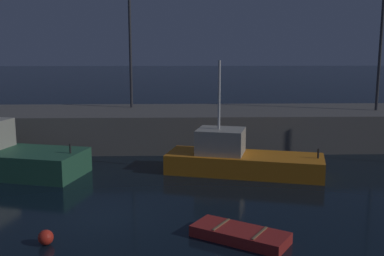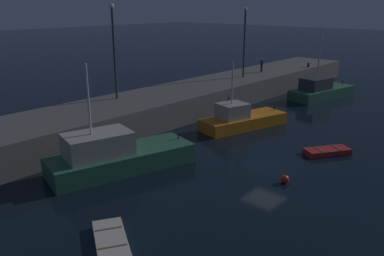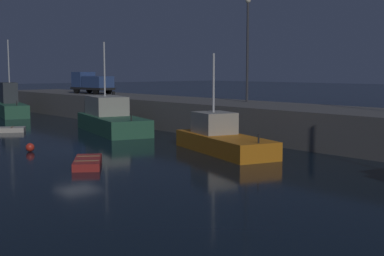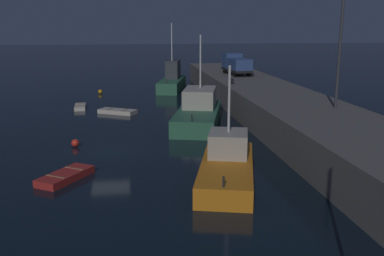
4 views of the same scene
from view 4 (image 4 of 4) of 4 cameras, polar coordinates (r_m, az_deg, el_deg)
name	(u,v)px [view 4 (image 4 of 4)]	position (r m, az deg, el deg)	size (l,w,h in m)	color
ground_plane	(109,152)	(29.65, -10.53, -3.01)	(320.00, 320.00, 0.00)	black
pier_quay	(315,127)	(31.97, 15.49, 0.14)	(75.38, 7.00, 2.41)	#5B5956
fishing_trawler_red	(198,112)	(36.95, 0.83, 2.11)	(10.22, 5.62, 7.28)	#2D6647
fishing_boat_white	(172,80)	(56.96, -2.55, 6.14)	(9.67, 4.65, 8.27)	#2D6647
fishing_boat_orange	(227,165)	(24.01, 4.53, -4.70)	(8.64, 4.74, 6.00)	orange
dinghy_orange_near	(65,176)	(24.93, -15.92, -5.95)	(3.55, 2.96, 0.43)	#B22823
rowboat_white_mid	(117,111)	(42.14, -9.53, 2.11)	(2.99, 3.75, 0.41)	beige
dinghy_red_small	(80,107)	(45.28, -14.13, 2.65)	(2.84, 1.18, 0.41)	beige
mooring_buoy_near	(75,143)	(31.27, -14.74, -1.88)	(0.53, 0.53, 0.53)	red
mooring_buoy_mid	(100,92)	(54.56, -11.68, 4.59)	(0.50, 0.50, 0.50)	orange
lamp_post_west	(341,38)	(32.26, 18.50, 10.91)	(0.44, 0.44, 8.32)	#38383D
utility_truck	(236,64)	(52.19, 5.70, 8.15)	(5.77, 2.47, 2.37)	black
bollard_central	(232,81)	(43.84, 5.20, 5.97)	(0.28, 0.28, 0.55)	black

